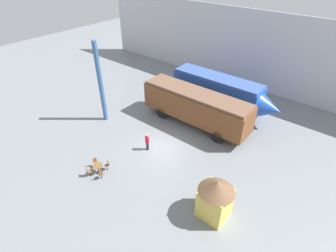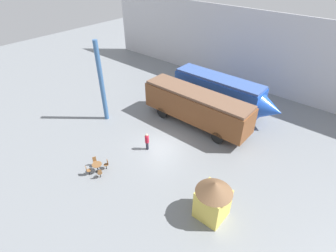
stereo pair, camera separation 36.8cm
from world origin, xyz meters
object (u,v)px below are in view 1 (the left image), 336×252
streamlined_locomotive (223,92)px  visitor_person (147,141)px  passenger_coach_wooden (196,105)px  cafe_table_near (98,167)px  ticket_kiosk (215,197)px  cafe_chair_0 (101,174)px

streamlined_locomotive → visitor_person: bearing=-99.1°
passenger_coach_wooden → cafe_table_near: size_ratio=14.13×
passenger_coach_wooden → ticket_kiosk: passenger_coach_wooden is taller
streamlined_locomotive → passenger_coach_wooden: 4.07m
cafe_table_near → ticket_kiosk: size_ratio=0.26×
streamlined_locomotive → ticket_kiosk: bearing=-62.5°
passenger_coach_wooden → cafe_chair_0: (-1.25, -10.67, -1.60)m
ticket_kiosk → visitor_person: bearing=164.6°
cafe_table_near → cafe_chair_0: size_ratio=0.88×
cafe_chair_0 → ticket_kiosk: bearing=-140.0°
passenger_coach_wooden → ticket_kiosk: bearing=-49.1°
visitor_person → cafe_chair_0: bearing=-94.1°
cafe_table_near → cafe_chair_0: bearing=-22.4°
streamlined_locomotive → ticket_kiosk: 13.62m
cafe_table_near → ticket_kiosk: bearing=14.6°
cafe_table_near → visitor_person: (1.04, 4.49, 0.31)m
streamlined_locomotive → ticket_kiosk: streamlined_locomotive is taller
cafe_table_near → visitor_person: size_ratio=0.47×
visitor_person → ticket_kiosk: size_ratio=0.54×
passenger_coach_wooden → ticket_kiosk: 10.67m
streamlined_locomotive → passenger_coach_wooden: size_ratio=1.06×
cafe_table_near → ticket_kiosk: (8.92, 2.32, 1.09)m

